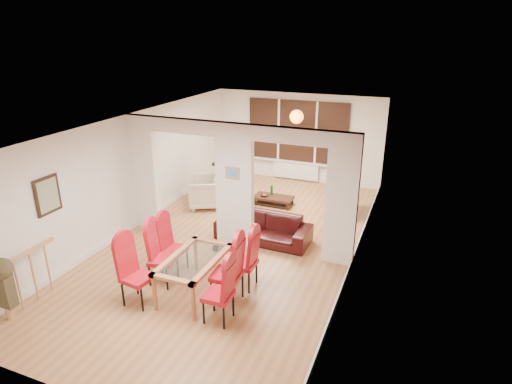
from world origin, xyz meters
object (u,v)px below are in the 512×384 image
Objects in this scene: sofa at (263,228)px; bottle at (272,190)px; dining_chair_ra at (218,291)px; dining_chair_rb at (227,270)px; dining_chair_lb at (162,256)px; person at (221,169)px; dining_chair_la at (137,273)px; dining_chair_lc at (174,246)px; television at (348,202)px; bowl at (265,195)px; coffee_table at (274,201)px; dining_table at (195,275)px; dining_chair_rc at (243,259)px; armchair at (205,192)px.

bottle is (-0.56, 2.08, 0.07)m from sofa.
dining_chair_rb is (-0.09, 0.51, 0.06)m from dining_chair_ra.
dining_chair_lb reaches higher than bottle.
person is 6.94× the size of bottle.
sofa is at bearing 35.71° from person.
dining_chair_la is 1.03× the size of dining_chair_lb.
dining_chair_lb is 0.42m from dining_chair_lc.
dining_chair_la is 1.13× the size of television.
coffee_table is at bearing 17.76° from bowl.
television is (1.09, 5.00, -0.24)m from dining_chair_ra.
dining_chair_ra is 0.90× the size of dining_chair_rb.
dining_chair_rb reaches higher than dining_chair_ra.
dining_table is 1.36× the size of dining_chair_ra.
dining_chair_rb reaches higher than bowl.
dining_chair_rc is (-0.02, 1.02, 0.01)m from dining_chair_ra.
dining_chair_lc reaches higher than bowl.
person is 1.61m from coffee_table.
person is at bearing -163.96° from bowl.
television is 1.98m from bottle.
dining_chair_rc is 3.86m from coffee_table.
dining_chair_rb is at bearing 32.52° from dining_chair_la.
armchair is (-0.96, 4.12, -0.18)m from dining_chair_la.
dining_chair_lb is at bearing 147.78° from television.
dining_table reaches higher than coffee_table.
bowl is at bearing 72.78° from dining_chair_lb.
armchair reaches higher than bottle.
dining_chair_rc is 3.83m from bowl.
person is at bearing 122.17° from dining_chair_rc.
dining_chair_rb is 4.40m from person.
bowl is at bearing 89.20° from armchair.
dining_chair_la is 4.93m from coffee_table.
bottle is (-0.87, 3.87, -0.17)m from dining_chair_rc.
person reaches higher than dining_chair_lb.
dining_chair_la reaches higher than sofa.
dining_chair_rc is at bearing -77.34° from bottle.
dining_chair_ra reaches higher than dining_table.
coffee_table is (0.60, 4.20, -0.43)m from dining_chair_lb.
dining_table is 0.71m from dining_chair_lb.
dining_chair_rb is at bearing -80.74° from coffee_table.
bottle is (0.55, 4.97, -0.20)m from dining_chair_la.
dining_chair_lb is at bearing -96.71° from bottle.
dining_chair_ra reaches higher than coffee_table.
person is at bearing 109.80° from dining_table.
dining_chair_rc is 1.08× the size of television.
dining_chair_ra is 4.90m from person.
dining_chair_rb is at bearing -77.62° from bowl.
person is (-0.72, 3.81, 0.40)m from dining_chair_lb.
dining_chair_rc is at bearing 19.21° from person.
sofa is at bearing 52.23° from dining_chair_lb.
dining_chair_lc is at bearing -9.17° from armchair.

